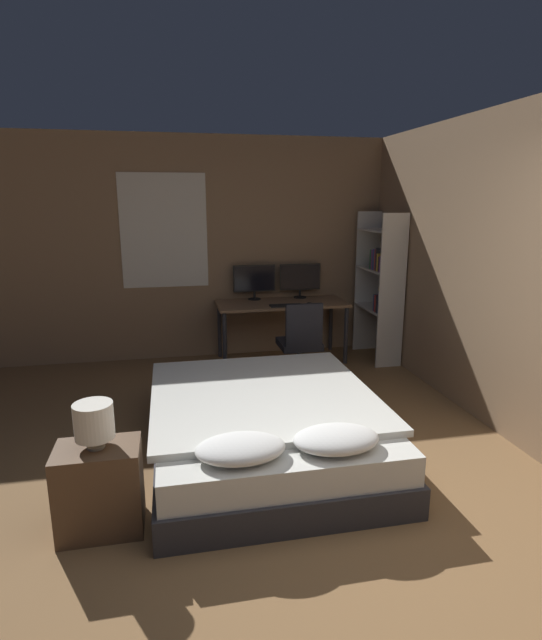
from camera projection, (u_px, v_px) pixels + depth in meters
ground_plane at (368, 573)px, 2.67m from camera, size 20.00×20.00×0.00m
wall_back at (246, 248)px, 6.23m from camera, size 12.00×0.08×2.70m
wall_side_right at (505, 274)px, 4.13m from camera, size 0.06×12.00×2.70m
bed at (265, 426)px, 3.86m from camera, size 1.71×2.09×0.56m
nightstand at (100, 489)px, 2.98m from camera, size 0.49×0.34×0.54m
bedside_lamp at (94, 421)px, 2.87m from camera, size 0.23×0.23×0.28m
desk at (282, 309)px, 6.08m from camera, size 1.57×0.68×0.73m
monitor_left at (254, 280)px, 6.17m from camera, size 0.52×0.16×0.43m
monitor_right at (300, 278)px, 6.28m from camera, size 0.52×0.16×0.43m
keyboard at (286, 305)px, 5.84m from camera, size 0.38×0.13×0.02m
computer_mouse at (309, 304)px, 5.89m from camera, size 0.07×0.05×0.04m
office_chair at (300, 351)px, 5.37m from camera, size 0.52×0.52×0.91m
bookshelf at (382, 279)px, 6.02m from camera, size 0.32×0.77×1.80m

